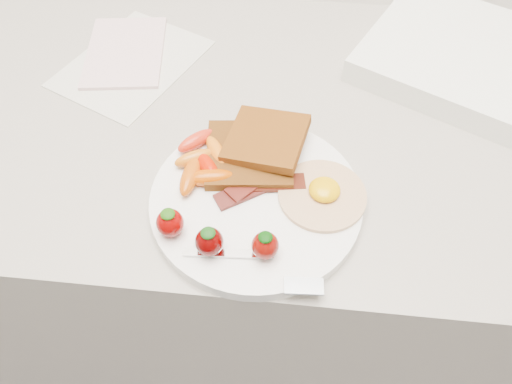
# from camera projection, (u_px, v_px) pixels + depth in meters

# --- Properties ---
(counter) EXTENTS (2.00, 0.60, 0.90)m
(counter) POSITION_uv_depth(u_px,v_px,m) (257.00, 259.00, 1.11)
(counter) COLOR gray
(counter) RESTS_ON ground
(plate) EXTENTS (0.27, 0.27, 0.02)m
(plate) POSITION_uv_depth(u_px,v_px,m) (256.00, 201.00, 0.64)
(plate) COLOR white
(plate) RESTS_ON counter
(toast_lower) EXTENTS (0.12, 0.12, 0.01)m
(toast_lower) POSITION_uv_depth(u_px,v_px,m) (249.00, 154.00, 0.66)
(toast_lower) COLOR #4E1F09
(toast_lower) RESTS_ON plate
(toast_upper) EXTENTS (0.12, 0.12, 0.02)m
(toast_upper) POSITION_uv_depth(u_px,v_px,m) (266.00, 139.00, 0.66)
(toast_upper) COLOR #501A05
(toast_upper) RESTS_ON toast_lower
(fried_egg) EXTENTS (0.13, 0.13, 0.02)m
(fried_egg) POSITION_uv_depth(u_px,v_px,m) (323.00, 193.00, 0.63)
(fried_egg) COLOR beige
(fried_egg) RESTS_ON plate
(bacon_strips) EXTENTS (0.12, 0.10, 0.01)m
(bacon_strips) POSITION_uv_depth(u_px,v_px,m) (260.00, 183.00, 0.64)
(bacon_strips) COLOR #40130F
(bacon_strips) RESTS_ON plate
(baby_carrots) EXTENTS (0.09, 0.12, 0.02)m
(baby_carrots) POSITION_uv_depth(u_px,v_px,m) (202.00, 163.00, 0.65)
(baby_carrots) COLOR orange
(baby_carrots) RESTS_ON plate
(strawberries) EXTENTS (0.15, 0.05, 0.04)m
(strawberries) POSITION_uv_depth(u_px,v_px,m) (213.00, 236.00, 0.57)
(strawberries) COLOR #770201
(strawberries) RESTS_ON plate
(fork) EXTENTS (0.16, 0.05, 0.00)m
(fork) POSITION_uv_depth(u_px,v_px,m) (262.00, 268.00, 0.57)
(fork) COLOR white
(fork) RESTS_ON plate
(paper_sheet) EXTENTS (0.25, 0.28, 0.00)m
(paper_sheet) POSITION_uv_depth(u_px,v_px,m) (132.00, 63.00, 0.81)
(paper_sheet) COLOR silver
(paper_sheet) RESTS_ON counter
(notepad) EXTENTS (0.15, 0.19, 0.01)m
(notepad) POSITION_uv_depth(u_px,v_px,m) (125.00, 52.00, 0.82)
(notepad) COLOR beige
(notepad) RESTS_ON paper_sheet
(appliance) EXTENTS (0.42, 0.39, 0.04)m
(appliance) POSITION_uv_depth(u_px,v_px,m) (476.00, 61.00, 0.78)
(appliance) COLOR white
(appliance) RESTS_ON counter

